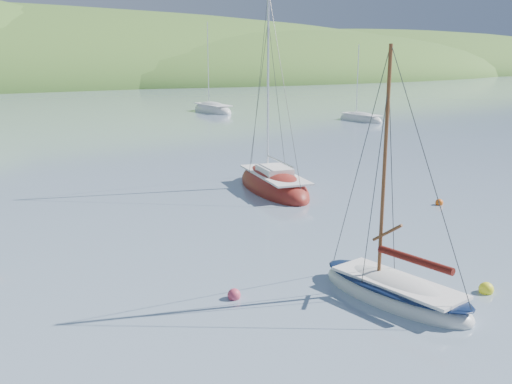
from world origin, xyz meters
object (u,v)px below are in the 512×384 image
daysailer_white (395,292)px  distant_sloop_b (212,111)px  distant_sloop_d (361,119)px  sloop_red (273,186)px

daysailer_white → distant_sloop_b: size_ratio=0.65×
distant_sloop_b → distant_sloop_d: 21.47m
daysailer_white → distant_sloop_d: bearing=41.9°
sloop_red → daysailer_white: bearing=-96.6°
daysailer_white → distant_sloop_d: (33.56, 39.55, -0.03)m
sloop_red → distant_sloop_b: 47.45m
sloop_red → distant_sloop_b: size_ratio=0.92×
daysailer_white → distant_sloop_b: distant_sloop_b is taller
daysailer_white → sloop_red: sloop_red is taller
distant_sloop_d → sloop_red: bearing=-140.5°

